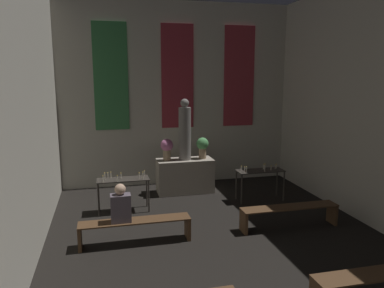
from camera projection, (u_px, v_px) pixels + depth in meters
wall_back at (177, 94)px, 10.42m from camera, size 6.64×0.16×5.02m
wall_left at (4, 120)px, 4.72m from camera, size 0.12×10.50×5.02m
altar at (185, 176)px, 9.87m from camera, size 1.46×0.64×0.89m
statue at (185, 131)px, 9.65m from camera, size 0.32×0.32×1.58m
flower_vase_left at (167, 148)px, 9.61m from camera, size 0.32×0.32×0.56m
flower_vase_right at (202, 146)px, 9.83m from camera, size 0.32×0.32×0.56m
candle_rack_left at (123, 183)px, 8.43m from camera, size 1.16×0.44×0.95m
candle_rack_right at (260, 174)px, 9.19m from camera, size 1.16×0.44×0.95m
pew_second_right at (383, 280)px, 5.06m from camera, size 2.03×0.36×0.45m
pew_back_left at (135, 226)px, 6.85m from camera, size 2.03×0.36×0.45m
pew_back_right at (289, 212)px, 7.57m from camera, size 2.03×0.36×0.45m
person_seated at (121, 205)px, 6.72m from camera, size 0.36×0.24×0.71m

